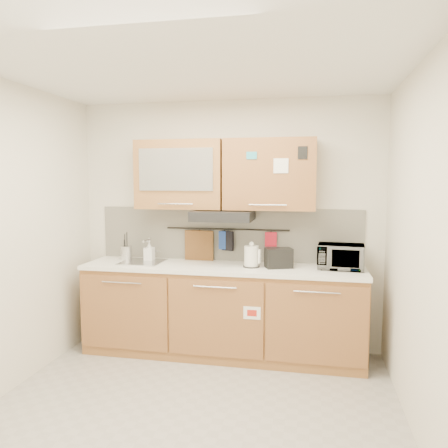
% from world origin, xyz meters
% --- Properties ---
extents(floor, '(3.20, 3.20, 0.00)m').
position_xyz_m(floor, '(0.00, 0.00, 0.00)').
color(floor, '#9E9993').
rests_on(floor, ground).
extents(ceiling, '(3.20, 3.20, 0.00)m').
position_xyz_m(ceiling, '(0.00, 0.00, 2.60)').
color(ceiling, white).
rests_on(ceiling, wall_back).
extents(wall_back, '(3.20, 0.00, 3.20)m').
position_xyz_m(wall_back, '(0.00, 1.50, 1.30)').
color(wall_back, silver).
rests_on(wall_back, ground).
extents(wall_right, '(0.00, 3.00, 3.00)m').
position_xyz_m(wall_right, '(1.60, 0.00, 1.30)').
color(wall_right, silver).
rests_on(wall_right, ground).
extents(base_cabinet, '(2.80, 0.64, 0.88)m').
position_xyz_m(base_cabinet, '(0.00, 1.19, 0.41)').
color(base_cabinet, '#AF723E').
rests_on(base_cabinet, floor).
extents(countertop, '(2.82, 0.62, 0.04)m').
position_xyz_m(countertop, '(0.00, 1.19, 0.90)').
color(countertop, white).
rests_on(countertop, base_cabinet).
extents(backsplash, '(2.80, 0.02, 0.56)m').
position_xyz_m(backsplash, '(0.00, 1.49, 1.20)').
color(backsplash, silver).
rests_on(backsplash, countertop).
extents(upper_cabinets, '(1.82, 0.37, 0.70)m').
position_xyz_m(upper_cabinets, '(-0.00, 1.32, 1.83)').
color(upper_cabinets, '#AF723E').
rests_on(upper_cabinets, wall_back).
extents(range_hood, '(0.60, 0.46, 0.10)m').
position_xyz_m(range_hood, '(0.00, 1.25, 1.42)').
color(range_hood, black).
rests_on(range_hood, upper_cabinets).
extents(sink, '(0.42, 0.40, 0.26)m').
position_xyz_m(sink, '(-0.85, 1.21, 0.92)').
color(sink, silver).
rests_on(sink, countertop).
extents(utensil_rail, '(1.30, 0.02, 0.02)m').
position_xyz_m(utensil_rail, '(0.00, 1.45, 1.26)').
color(utensil_rail, black).
rests_on(utensil_rail, backsplash).
extents(utensil_crock, '(0.16, 0.16, 0.30)m').
position_xyz_m(utensil_crock, '(-1.07, 1.30, 1.00)').
color(utensil_crock, silver).
rests_on(utensil_crock, countertop).
extents(kettle, '(0.19, 0.19, 0.25)m').
position_xyz_m(kettle, '(0.30, 1.18, 1.02)').
color(kettle, silver).
rests_on(kettle, countertop).
extents(toaster, '(0.29, 0.23, 0.19)m').
position_xyz_m(toaster, '(0.57, 1.20, 1.02)').
color(toaster, black).
rests_on(toaster, countertop).
extents(microwave, '(0.45, 0.32, 0.24)m').
position_xyz_m(microwave, '(1.16, 1.27, 1.04)').
color(microwave, '#999999').
rests_on(microwave, countertop).
extents(soap_bottle, '(0.10, 0.10, 0.21)m').
position_xyz_m(soap_bottle, '(-0.81, 1.30, 1.03)').
color(soap_bottle, '#999999').
rests_on(soap_bottle, countertop).
extents(cutting_board, '(0.31, 0.03, 0.38)m').
position_xyz_m(cutting_board, '(-0.30, 1.44, 1.05)').
color(cutting_board, brown).
rests_on(cutting_board, utensil_rail).
extents(oven_mitt, '(0.12, 0.05, 0.19)m').
position_xyz_m(oven_mitt, '(-0.03, 1.44, 1.14)').
color(oven_mitt, '#203E94').
rests_on(oven_mitt, utensil_rail).
extents(dark_pouch, '(0.13, 0.09, 0.20)m').
position_xyz_m(dark_pouch, '(0.01, 1.44, 1.14)').
color(dark_pouch, black).
rests_on(dark_pouch, utensil_rail).
extents(pot_holder, '(0.12, 0.04, 0.15)m').
position_xyz_m(pot_holder, '(0.47, 1.44, 1.17)').
color(pot_holder, red).
rests_on(pot_holder, utensil_rail).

